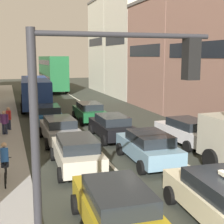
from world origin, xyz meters
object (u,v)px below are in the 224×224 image
(coupe_centre_lane_fourth, at_px, (89,111))
(sedan_left_lane_fourth, at_px, (48,114))
(pedestrian_near_kerb, at_px, (9,118))
(pedestrian_mid_sidewalk, at_px, (4,122))
(sedan_left_lane_front, at_px, (117,208))
(bus_mid_queue_primary, at_px, (35,90))
(cyclist_on_sidewalk, at_px, (5,164))
(sedan_right_lane_behind_truck, at_px, (187,131))
(traffic_light_pole, at_px, (101,119))
(sedan_left_lane_third, at_px, (59,129))
(bus_far_queue_secondary, at_px, (53,72))
(taxi_centre_lane_front, at_px, (220,198))
(hatchback_centre_lane_third, at_px, (112,126))
(wagon_left_lane_second, at_px, (77,152))
(sedan_centre_lane_second, at_px, (148,146))

(coupe_centre_lane_fourth, height_order, sedan_left_lane_fourth, same)
(pedestrian_near_kerb, xyz_separation_m, pedestrian_mid_sidewalk, (-0.27, -1.37, 0.00))
(sedan_left_lane_front, bearing_deg, pedestrian_mid_sidewalk, 14.99)
(bus_mid_queue_primary, distance_m, cyclist_on_sidewalk, 19.73)
(sedan_left_lane_fourth, height_order, sedan_right_lane_behind_truck, same)
(traffic_light_pole, xyz_separation_m, sedan_left_lane_front, (1.08, 2.24, -3.02))
(sedan_left_lane_third, bearing_deg, bus_far_queue_secondary, -8.23)
(sedan_left_lane_front, distance_m, bus_mid_queue_primary, 24.27)
(cyclist_on_sidewalk, xyz_separation_m, pedestrian_near_kerb, (0.22, 9.69, 0.10))
(sedan_left_lane_third, distance_m, pedestrian_mid_sidewalk, 3.96)
(taxi_centre_lane_front, bearing_deg, hatchback_centre_lane_third, 2.99)
(hatchback_centre_lane_third, xyz_separation_m, pedestrian_mid_sidewalk, (-6.26, 2.70, 0.15))
(coupe_centre_lane_fourth, height_order, bus_far_queue_secondary, bus_far_queue_secondary)
(sedan_left_lane_front, relative_size, wagon_left_lane_second, 1.00)
(hatchback_centre_lane_third, height_order, coupe_centre_lane_fourth, same)
(bus_far_queue_secondary, xyz_separation_m, pedestrian_near_kerb, (-6.35, -24.64, -1.88))
(traffic_light_pole, height_order, sedan_right_lane_behind_truck, traffic_light_pole)
(coupe_centre_lane_fourth, xyz_separation_m, sedan_left_lane_fourth, (-3.20, -0.39, 0.00))
(hatchback_centre_lane_third, bearing_deg, taxi_centre_lane_front, 179.57)
(taxi_centre_lane_front, height_order, pedestrian_mid_sidewalk, same)
(wagon_left_lane_second, relative_size, bus_mid_queue_primary, 0.41)
(sedan_centre_lane_second, relative_size, wagon_left_lane_second, 1.00)
(sedan_left_lane_front, bearing_deg, sedan_left_lane_fourth, 1.86)
(sedan_centre_lane_second, bearing_deg, sedan_left_lane_front, 148.85)
(sedan_left_lane_front, xyz_separation_m, sedan_left_lane_third, (0.04, 10.60, 0.00))
(wagon_left_lane_second, relative_size, pedestrian_mid_sidewalk, 2.62)
(sedan_left_lane_fourth, distance_m, bus_mid_queue_primary, 8.62)
(pedestrian_near_kerb, bearing_deg, bus_far_queue_secondary, -131.32)
(sedan_left_lane_front, distance_m, wagon_left_lane_second, 5.69)
(hatchback_centre_lane_third, bearing_deg, traffic_light_pole, 160.90)
(wagon_left_lane_second, bearing_deg, coupe_centre_lane_fourth, -15.17)
(cyclist_on_sidewalk, height_order, pedestrian_mid_sidewalk, cyclist_on_sidewalk)
(coupe_centre_lane_fourth, bearing_deg, pedestrian_mid_sidewalk, 116.25)
(sedan_left_lane_front, height_order, sedan_centre_lane_second, same)
(bus_far_queue_secondary, bearing_deg, pedestrian_near_kerb, 163.43)
(pedestrian_mid_sidewalk, bearing_deg, sedan_left_lane_front, 33.82)
(taxi_centre_lane_front, distance_m, hatchback_centre_lane_third, 10.71)
(sedan_left_lane_front, xyz_separation_m, pedestrian_near_kerb, (-2.78, 14.43, 0.15))
(coupe_centre_lane_fourth, xyz_separation_m, bus_far_queue_secondary, (0.36, 23.00, 2.03))
(taxi_centre_lane_front, relative_size, hatchback_centre_lane_third, 1.02)
(taxi_centre_lane_front, bearing_deg, traffic_light_pole, 117.05)
(hatchback_centre_lane_third, bearing_deg, sedan_left_lane_third, 85.40)
(sedan_centre_lane_second, xyz_separation_m, sedan_left_lane_third, (-3.42, 5.10, 0.00))
(hatchback_centre_lane_third, distance_m, bus_mid_queue_primary, 14.33)
(pedestrian_mid_sidewalk, bearing_deg, pedestrian_near_kerb, -170.42)
(traffic_light_pole, bearing_deg, sedan_left_lane_fourth, 86.56)
(taxi_centre_lane_front, xyz_separation_m, bus_mid_queue_primary, (-3.38, 24.60, 0.96))
(coupe_centre_lane_fourth, bearing_deg, sedan_left_lane_fourth, 97.51)
(taxi_centre_lane_front, xyz_separation_m, hatchback_centre_lane_third, (0.02, 10.71, -0.00))
(coupe_centre_lane_fourth, height_order, sedan_right_lane_behind_truck, same)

